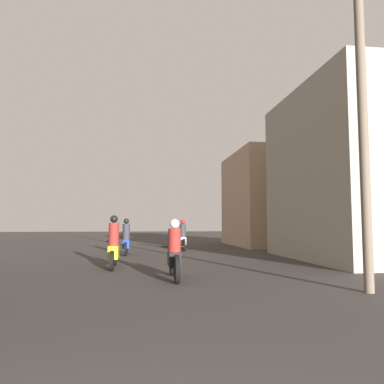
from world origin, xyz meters
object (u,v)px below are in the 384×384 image
at_px(motorcycle_black, 174,255).
at_px(utility_pole_near, 362,95).
at_px(motorcycle_silver, 183,238).
at_px(motorcycle_yellow, 114,247).
at_px(motorcycle_blue, 126,240).
at_px(building_right_far, 267,199).
at_px(building_right_near, 347,174).

height_order(motorcycle_black, utility_pole_near, utility_pole_near).
bearing_deg(motorcycle_silver, motorcycle_yellow, -120.72).
distance_m(motorcycle_blue, utility_pole_near, 11.76).
relative_size(motorcycle_silver, building_right_far, 0.28).
relative_size(building_right_near, building_right_far, 1.03).
height_order(motorcycle_yellow, motorcycle_silver, motorcycle_yellow).
xyz_separation_m(motorcycle_blue, utility_pole_near, (5.26, -9.93, 3.49)).
distance_m(motorcycle_black, motorcycle_blue, 7.72).
distance_m(building_right_near, building_right_far, 9.10).
relative_size(building_right_far, utility_pole_near, 0.88).
height_order(motorcycle_black, motorcycle_silver, motorcycle_silver).
distance_m(building_right_far, utility_pole_near, 15.86).
height_order(motorcycle_blue, utility_pole_near, utility_pole_near).
height_order(motorcycle_yellow, building_right_far, building_right_far).
height_order(motorcycle_blue, motorcycle_silver, motorcycle_blue).
distance_m(motorcycle_black, utility_pole_near, 5.67).
bearing_deg(building_right_far, motorcycle_blue, -146.88).
bearing_deg(building_right_far, motorcycle_black, -118.12).
xyz_separation_m(building_right_far, utility_pole_near, (-3.24, -15.47, 1.25)).
xyz_separation_m(motorcycle_black, building_right_near, (7.12, 4.03, 2.71)).
bearing_deg(building_right_far, utility_pole_near, -101.82).
height_order(motorcycle_black, motorcycle_blue, motorcycle_blue).
relative_size(motorcycle_black, motorcycle_yellow, 0.98).
xyz_separation_m(motorcycle_yellow, building_right_near, (8.81, 1.41, 2.68)).
xyz_separation_m(motorcycle_silver, building_right_far, (5.69, 3.24, 2.25)).
relative_size(motorcycle_black, motorcycle_blue, 1.03).
bearing_deg(building_right_near, building_right_far, 90.72).
relative_size(motorcycle_yellow, building_right_near, 0.29).
bearing_deg(motorcycle_black, motorcycle_blue, 100.43).
xyz_separation_m(motorcycle_blue, motorcycle_silver, (2.80, 2.31, -0.02)).
bearing_deg(motorcycle_black, motorcycle_silver, 81.73).
distance_m(motorcycle_yellow, building_right_near, 9.32).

